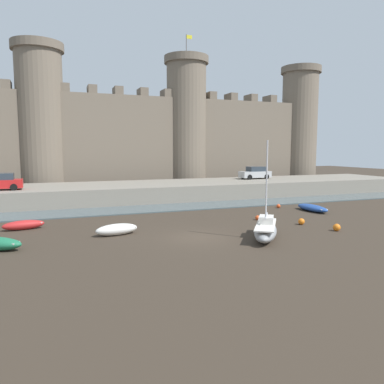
# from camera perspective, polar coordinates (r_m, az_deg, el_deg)

# --- Properties ---
(ground_plane) EXTENTS (160.00, 160.00, 0.00)m
(ground_plane) POSITION_cam_1_polar(r_m,az_deg,el_deg) (24.46, 1.07, -6.94)
(ground_plane) COLOR #382D23
(water_channel) EXTENTS (80.00, 4.50, 0.10)m
(water_channel) POSITION_cam_1_polar(r_m,az_deg,el_deg) (35.92, -6.22, -2.53)
(water_channel) COLOR #47565B
(water_channel) RESTS_ON ground
(quay_road) EXTENTS (70.60, 10.00, 1.79)m
(quay_road) POSITION_cam_1_polar(r_m,az_deg,el_deg) (42.80, -8.67, 0.04)
(quay_road) COLOR gray
(quay_road) RESTS_ON ground
(castle) EXTENTS (64.90, 6.29, 21.70)m
(castle) POSITION_cam_1_polar(r_m,az_deg,el_deg) (52.25, -11.11, 9.07)
(castle) COLOR #706354
(castle) RESTS_ON ground
(sailboat_foreground_centre) EXTENTS (3.97, 4.86, 6.26)m
(sailboat_foreground_centre) POSITION_cam_1_polar(r_m,az_deg,el_deg) (24.46, 11.17, -5.68)
(sailboat_foreground_centre) COLOR gray
(sailboat_foreground_centre) RESTS_ON ground
(rowboat_midflat_left) EXTENTS (3.01, 1.50, 0.76)m
(rowboat_midflat_left) POSITION_cam_1_polar(r_m,az_deg,el_deg) (25.56, -11.39, -5.58)
(rowboat_midflat_left) COLOR silver
(rowboat_midflat_left) RESTS_ON ground
(rowboat_near_channel_left) EXTENTS (2.94, 1.41, 0.67)m
(rowboat_near_channel_left) POSITION_cam_1_polar(r_m,az_deg,el_deg) (29.28, -24.28, -4.57)
(rowboat_near_channel_left) COLOR red
(rowboat_near_channel_left) RESTS_ON ground
(rowboat_near_channel_right) EXTENTS (1.37, 3.87, 0.62)m
(rowboat_near_channel_right) POSITION_cam_1_polar(r_m,az_deg,el_deg) (36.20, 17.87, -2.30)
(rowboat_near_channel_right) COLOR #234793
(rowboat_near_channel_right) RESTS_ON ground
(mooring_buoy_mid_mud) EXTENTS (0.38, 0.38, 0.38)m
(mooring_buoy_mid_mud) POSITION_cam_1_polar(r_m,az_deg,el_deg) (30.75, 9.95, -3.88)
(mooring_buoy_mid_mud) COLOR #E04C1E
(mooring_buoy_mid_mud) RESTS_ON ground
(mooring_buoy_near_shore) EXTENTS (0.49, 0.49, 0.49)m
(mooring_buoy_near_shore) POSITION_cam_1_polar(r_m,az_deg,el_deg) (29.63, 16.33, -4.33)
(mooring_buoy_near_shore) COLOR orange
(mooring_buoy_near_shore) RESTS_ON ground
(mooring_buoy_off_centre) EXTENTS (0.51, 0.51, 0.51)m
(mooring_buoy_off_centre) POSITION_cam_1_polar(r_m,az_deg,el_deg) (28.17, 21.19, -5.05)
(mooring_buoy_off_centre) COLOR orange
(mooring_buoy_off_centre) RESTS_ON ground
(mooring_buoy_near_channel) EXTENTS (0.39, 0.39, 0.39)m
(mooring_buoy_near_channel) POSITION_cam_1_polar(r_m,az_deg,el_deg) (37.32, 13.04, -2.09)
(mooring_buoy_near_channel) COLOR #E04C1E
(mooring_buoy_near_channel) RESTS_ON ground
(car_quay_centre_west) EXTENTS (4.13, 1.95, 1.62)m
(car_quay_centre_west) POSITION_cam_1_polar(r_m,az_deg,el_deg) (49.88, 9.61, 2.88)
(car_quay_centre_west) COLOR #B2B5B7
(car_quay_centre_west) RESTS_ON quay_road
(car_quay_centre_east) EXTENTS (4.13, 1.95, 1.62)m
(car_quay_centre_east) POSITION_cam_1_polar(r_m,az_deg,el_deg) (40.19, -27.23, 1.36)
(car_quay_centre_east) COLOR red
(car_quay_centre_east) RESTS_ON quay_road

